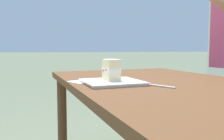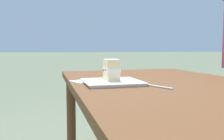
% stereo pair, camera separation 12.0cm
% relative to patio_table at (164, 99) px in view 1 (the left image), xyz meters
% --- Properties ---
extents(patio_table, '(1.61, 0.97, 0.77)m').
position_rel_patio_table_xyz_m(patio_table, '(0.00, 0.00, 0.00)').
color(patio_table, brown).
rests_on(patio_table, ground).
extents(dessert_plate, '(0.28, 0.28, 0.02)m').
position_rel_patio_table_xyz_m(dessert_plate, '(0.03, 0.29, 0.10)').
color(dessert_plate, white).
rests_on(dessert_plate, patio_table).
extents(cake_slice, '(0.11, 0.08, 0.11)m').
position_rel_patio_table_xyz_m(cake_slice, '(0.04, 0.29, 0.16)').
color(cake_slice, beige).
rests_on(cake_slice, dessert_plate).
extents(dessert_fork, '(0.16, 0.08, 0.01)m').
position_rel_patio_table_xyz_m(dessert_fork, '(-0.12, 0.12, 0.09)').
color(dessert_fork, silver).
rests_on(dessert_fork, patio_table).
extents(paper_napkin, '(0.14, 0.12, 0.00)m').
position_rel_patio_table_xyz_m(paper_napkin, '(0.14, 0.43, 0.09)').
color(paper_napkin, white).
rests_on(paper_napkin, patio_table).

